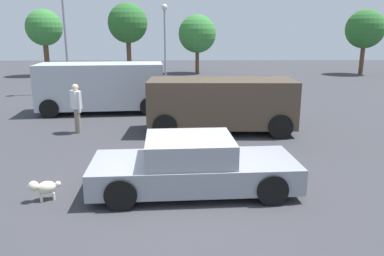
# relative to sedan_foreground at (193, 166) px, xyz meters

# --- Properties ---
(ground_plane) EXTENTS (80.00, 80.00, 0.00)m
(ground_plane) POSITION_rel_sedan_foreground_xyz_m (-0.21, -0.13, -0.56)
(ground_plane) COLOR #38383D
(sedan_foreground) EXTENTS (4.48, 2.06, 1.20)m
(sedan_foreground) POSITION_rel_sedan_foreground_xyz_m (0.00, 0.00, 0.00)
(sedan_foreground) COLOR gray
(sedan_foreground) RESTS_ON ground_plane
(dog) EXTENTS (0.61, 0.39, 0.45)m
(dog) POSITION_rel_sedan_foreground_xyz_m (-3.07, -0.45, -0.28)
(dog) COLOR beige
(dog) RESTS_ON ground_plane
(van_white) EXTENTS (5.37, 2.63, 2.09)m
(van_white) POSITION_rel_sedan_foreground_xyz_m (-3.72, 8.55, 0.58)
(van_white) COLOR #B2B7C1
(van_white) RESTS_ON ground_plane
(suv_dark) EXTENTS (4.99, 2.19, 1.82)m
(suv_dark) POSITION_rel_sedan_foreground_xyz_m (1.10, 5.06, 0.44)
(suv_dark) COLOR #4C3D2D
(suv_dark) RESTS_ON ground_plane
(pedestrian) EXTENTS (0.44, 0.47, 1.69)m
(pedestrian) POSITION_rel_sedan_foreground_xyz_m (-3.84, 5.01, 0.45)
(pedestrian) COLOR gray
(pedestrian) RESTS_ON ground_plane
(light_post_near) EXTENTS (0.44, 0.44, 5.39)m
(light_post_near) POSITION_rel_sedan_foreground_xyz_m (-1.57, 21.48, 3.19)
(light_post_near) COLOR gray
(light_post_near) RESTS_ON ground_plane
(light_post_mid) EXTENTS (0.44, 0.44, 6.85)m
(light_post_mid) POSITION_rel_sedan_foreground_xyz_m (-6.62, 13.65, 4.04)
(light_post_mid) COLOR gray
(light_post_mid) RESTS_ON ground_plane
(tree_back_left) EXTENTS (3.13, 3.13, 5.65)m
(tree_back_left) POSITION_rel_sedan_foreground_xyz_m (-4.60, 23.51, 3.49)
(tree_back_left) COLOR brown
(tree_back_left) RESTS_ON ground_plane
(tree_back_center) EXTENTS (2.79, 2.79, 5.13)m
(tree_back_center) POSITION_rel_sedan_foreground_xyz_m (-11.02, 22.95, 3.13)
(tree_back_center) COLOR brown
(tree_back_center) RESTS_ON ground_plane
(tree_back_right) EXTENTS (3.11, 3.11, 4.80)m
(tree_back_right) POSITION_rel_sedan_foreground_xyz_m (0.97, 24.56, 2.67)
(tree_back_right) COLOR brown
(tree_back_right) RESTS_ON ground_plane
(tree_far_right) EXTENTS (3.09, 3.09, 5.18)m
(tree_far_right) POSITION_rel_sedan_foreground_xyz_m (14.48, 23.50, 3.05)
(tree_far_right) COLOR brown
(tree_far_right) RESTS_ON ground_plane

